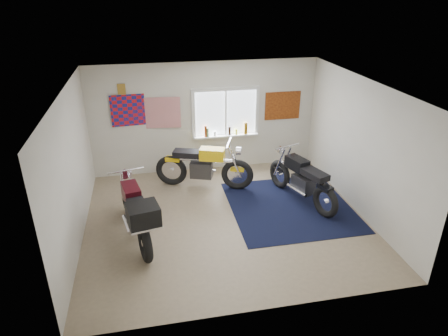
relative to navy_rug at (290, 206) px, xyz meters
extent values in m
plane|color=#9E896B|center=(-1.45, -0.24, -0.01)|extent=(5.50, 5.50, 0.00)
plane|color=white|center=(-1.45, -0.24, 2.69)|extent=(5.50, 5.50, 0.00)
plane|color=silver|center=(-1.45, 2.26, 1.34)|extent=(5.50, 0.00, 5.50)
plane|color=silver|center=(-1.45, -2.74, 1.34)|extent=(5.50, 0.00, 5.50)
plane|color=silver|center=(-4.20, -0.24, 1.34)|extent=(0.00, 5.00, 5.00)
plane|color=silver|center=(1.30, -0.24, 1.34)|extent=(0.00, 5.00, 5.00)
cube|color=black|center=(0.00, 0.00, 0.00)|extent=(2.51, 2.61, 0.01)
cube|color=white|center=(-0.95, 2.25, 1.44)|extent=(1.50, 0.02, 1.10)
cube|color=white|center=(-0.95, 2.23, 2.03)|extent=(1.66, 0.06, 0.08)
cube|color=white|center=(-0.95, 2.23, 0.85)|extent=(1.66, 0.06, 0.08)
cube|color=white|center=(-1.74, 2.23, 1.44)|extent=(0.08, 0.06, 1.10)
cube|color=white|center=(-0.16, 2.23, 1.44)|extent=(0.08, 0.06, 1.10)
cube|color=white|center=(-0.95, 2.23, 1.44)|extent=(0.04, 0.06, 1.10)
cube|color=white|center=(-0.95, 2.17, 0.87)|extent=(1.60, 0.16, 0.04)
cylinder|color=maroon|center=(-1.46, 2.16, 1.03)|extent=(0.07, 0.07, 0.28)
cylinder|color=white|center=(-1.23, 2.16, 0.95)|extent=(0.06, 0.06, 0.12)
cylinder|color=black|center=(-0.86, 2.16, 1.00)|extent=(0.06, 0.06, 0.22)
cylinder|color=yellow|center=(-0.69, 2.16, 0.96)|extent=(0.05, 0.05, 0.14)
cylinder|color=brown|center=(-0.45, 2.16, 1.04)|extent=(0.09, 0.09, 0.30)
cylinder|color=#4D734B|center=(-1.41, 2.16, 1.00)|extent=(0.07, 0.07, 0.21)
plane|color=red|center=(-3.15, 2.24, 1.64)|extent=(1.00, 0.07, 1.00)
plane|color=red|center=(-2.50, 2.22, 1.54)|extent=(0.90, 0.09, 0.90)
cube|color=#AA8030|center=(-3.35, 2.24, 2.14)|extent=(0.18, 0.02, 0.24)
cube|color=#A54C14|center=(0.50, 2.24, 1.54)|extent=(0.90, 0.03, 0.70)
torus|color=black|center=(-0.92, 1.01, 0.36)|extent=(0.74, 0.38, 0.74)
torus|color=black|center=(-2.38, 1.52, 0.36)|extent=(0.74, 0.38, 0.74)
cylinder|color=white|center=(-0.92, 1.01, 0.36)|extent=(0.15, 0.14, 0.12)
cylinder|color=white|center=(-2.38, 1.52, 0.36)|extent=(0.15, 0.14, 0.12)
cylinder|color=white|center=(-1.65, 1.26, 0.68)|extent=(1.34, 0.56, 0.10)
cube|color=#303033|center=(-1.70, 1.28, 0.44)|extent=(0.57, 0.46, 0.37)
cylinder|color=white|center=(-1.65, 1.45, 0.32)|extent=(0.60, 0.28, 0.08)
cube|color=yellow|center=(-1.47, 1.20, 0.83)|extent=(0.62, 0.45, 0.26)
cube|color=black|center=(-2.02, 1.39, 0.81)|extent=(0.67, 0.49, 0.13)
cube|color=yellow|center=(-2.33, 1.50, 0.66)|extent=(0.37, 0.28, 0.09)
cube|color=yellow|center=(-0.92, 1.01, 0.49)|extent=(0.34, 0.25, 0.06)
cylinder|color=white|center=(-1.11, 1.07, 1.12)|extent=(0.27, 0.66, 0.04)
cylinder|color=white|center=(-0.90, 1.00, 0.94)|extent=(0.16, 0.20, 0.18)
torus|color=black|center=(0.06, 0.91, 0.32)|extent=(0.35, 0.68, 0.67)
torus|color=black|center=(0.55, -0.49, 0.32)|extent=(0.35, 0.68, 0.67)
cylinder|color=white|center=(0.06, 0.91, 0.32)|extent=(0.14, 0.15, 0.12)
cylinder|color=white|center=(0.55, -0.49, 0.32)|extent=(0.14, 0.15, 0.12)
cylinder|color=white|center=(0.30, 0.21, 0.65)|extent=(0.53, 1.30, 0.10)
cube|color=#303033|center=(0.32, 0.16, 0.42)|extent=(0.44, 0.55, 0.36)
cylinder|color=white|center=(0.16, 0.10, 0.31)|extent=(0.26, 0.58, 0.07)
cube|color=black|center=(0.24, 0.39, 0.80)|extent=(0.44, 0.59, 0.26)
cube|color=black|center=(0.43, -0.14, 0.78)|extent=(0.47, 0.65, 0.13)
cube|color=black|center=(0.53, -0.44, 0.63)|extent=(0.27, 0.36, 0.09)
cube|color=black|center=(0.06, 0.91, 0.45)|extent=(0.24, 0.33, 0.05)
cylinder|color=white|center=(0.12, 0.73, 1.08)|extent=(0.64, 0.25, 0.04)
cylinder|color=white|center=(0.05, 0.93, 0.91)|extent=(0.20, 0.16, 0.17)
torus|color=black|center=(-3.35, 0.28, 0.34)|extent=(0.28, 0.73, 0.71)
torus|color=black|center=(-3.04, -1.22, 0.34)|extent=(0.28, 0.73, 0.71)
cylinder|color=white|center=(-3.35, 0.28, 0.34)|extent=(0.13, 0.14, 0.12)
cylinder|color=white|center=(-3.04, -1.22, 0.34)|extent=(0.13, 0.14, 0.12)
cylinder|color=white|center=(-3.20, -0.47, 0.67)|extent=(0.37, 1.37, 0.10)
cube|color=#303033|center=(-3.18, -0.52, 0.43)|extent=(0.40, 0.54, 0.37)
cylinder|color=white|center=(-3.36, -0.56, 0.32)|extent=(0.20, 0.60, 0.08)
cube|color=#380910|center=(-3.23, -0.27, 0.83)|extent=(0.39, 0.59, 0.26)
cube|color=black|center=(-3.12, -0.84, 0.80)|extent=(0.42, 0.65, 0.13)
cube|color=#380910|center=(-3.05, -1.16, 0.65)|extent=(0.24, 0.36, 0.09)
cube|color=#380910|center=(-3.35, 0.28, 0.48)|extent=(0.21, 0.33, 0.05)
cylinder|color=white|center=(-3.31, 0.09, 1.11)|extent=(0.67, 0.17, 0.04)
cylinder|color=white|center=(-3.35, 0.30, 0.93)|extent=(0.19, 0.14, 0.18)
cube|color=black|center=(-3.02, -1.32, 0.96)|extent=(0.57, 0.55, 0.33)
camera|label=1|loc=(-2.83, -6.94, 4.33)|focal=32.00mm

